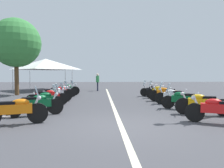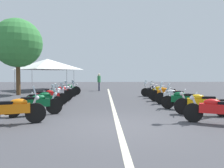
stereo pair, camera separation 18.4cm
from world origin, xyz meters
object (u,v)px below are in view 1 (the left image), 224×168
object	(u,v)px
motorcycle_left_row_5	(59,92)
motorcycle_left_row_1	(36,104)
motorcycle_right_row_0	(219,110)
motorcycle_right_row_6	(154,90)
traffic_cone_0	(37,97)
event_tent	(46,64)
motorcycle_left_row_6	(63,91)
motorcycle_right_row_3	(173,96)
motorcycle_left_row_2	(42,100)
motorcycle_left_row_4	(54,94)
bystander_0	(98,81)
motorcycle_right_row_2	(183,99)
motorcycle_right_row_5	(160,92)
motorcycle_right_row_4	(166,94)
roadside_tree_0	(16,43)
motorcycle_left_row_3	(48,97)
motorcycle_right_row_1	(202,103)
motorcycle_left_row_7	(66,89)
motorcycle_left_row_0	(16,110)

from	to	relation	value
motorcycle_left_row_5	motorcycle_left_row_1	bearing A→B (deg)	-115.85
motorcycle_right_row_0	motorcycle_right_row_6	xyz separation A→B (m)	(8.48, -0.02, 0.01)
motorcycle_left_row_5	motorcycle_right_row_6	bearing A→B (deg)	-17.15
traffic_cone_0	event_tent	distance (m)	10.00
motorcycle_left_row_6	motorcycle_right_row_3	size ratio (longest dim) A/B	1.00
motorcycle_left_row_2	motorcycle_right_row_0	world-z (taller)	motorcycle_left_row_2
motorcycle_left_row_4	bystander_0	bearing A→B (deg)	50.69
motorcycle_left_row_1	motorcycle_left_row_2	distance (m)	1.35
motorcycle_left_row_4	motorcycle_left_row_6	distance (m)	2.81
motorcycle_right_row_2	motorcycle_right_row_5	xyz separation A→B (m)	(4.37, -0.19, 0.01)
motorcycle_left_row_4	motorcycle_left_row_5	size ratio (longest dim) A/B	1.09
motorcycle_right_row_4	roadside_tree_0	size ratio (longest dim) A/B	0.33
motorcycle_left_row_1	motorcycle_left_row_6	distance (m)	6.93
motorcycle_right_row_3	motorcycle_right_row_4	distance (m)	1.22
motorcycle_right_row_2	traffic_cone_0	bearing A→B (deg)	2.24
motorcycle_left_row_3	motorcycle_right_row_1	world-z (taller)	motorcycle_left_row_3
motorcycle_right_row_0	motorcycle_right_row_5	size ratio (longest dim) A/B	1.06
motorcycle_right_row_4	motorcycle_right_row_5	bearing A→B (deg)	-65.17
motorcycle_right_row_2	motorcycle_right_row_3	size ratio (longest dim) A/B	1.01
traffic_cone_0	event_tent	xyz separation A→B (m)	(9.53, 1.89, 2.36)
motorcycle_left_row_2	motorcycle_left_row_7	bearing A→B (deg)	68.25
motorcycle_left_row_6	motorcycle_right_row_1	world-z (taller)	motorcycle_left_row_6
motorcycle_left_row_1	roadside_tree_0	size ratio (longest dim) A/B	0.34
motorcycle_left_row_4	motorcycle_right_row_1	size ratio (longest dim) A/B	1.00
motorcycle_left_row_0	event_tent	distance (m)	15.81
motorcycle_left_row_2	roadside_tree_0	xyz separation A→B (m)	(7.27, 3.88, 3.56)
motorcycle_left_row_2	motorcycle_right_row_3	bearing A→B (deg)	-9.71
motorcycle_right_row_0	bystander_0	xyz separation A→B (m)	(14.28, 4.14, 0.54)
motorcycle_right_row_3	motorcycle_right_row_5	bearing A→B (deg)	-64.58
motorcycle_left_row_1	motorcycle_right_row_3	distance (m)	6.91
roadside_tree_0	motorcycle_left_row_3	bearing A→B (deg)	-146.93
motorcycle_left_row_2	motorcycle_right_row_0	xyz separation A→B (m)	(-2.98, -6.45, -0.00)
motorcycle_left_row_5	motorcycle_left_row_6	distance (m)	1.35
motorcycle_left_row_3	motorcycle_right_row_0	distance (m)	7.87
traffic_cone_0	motorcycle_right_row_3	bearing A→B (deg)	-102.00
motorcycle_right_row_5	motorcycle_right_row_0	bearing A→B (deg)	117.91
motorcycle_right_row_1	motorcycle_left_row_4	bearing A→B (deg)	-12.96
motorcycle_left_row_3	motorcycle_left_row_4	xyz separation A→B (m)	(1.34, -0.00, 0.02)
motorcycle_left_row_1	motorcycle_right_row_1	distance (m)	6.47
motorcycle_right_row_5	traffic_cone_0	xyz separation A→B (m)	(-1.21, 7.67, -0.17)
motorcycle_left_row_6	motorcycle_left_row_7	world-z (taller)	motorcycle_left_row_6
motorcycle_left_row_4	motorcycle_left_row_0	bearing A→B (deg)	-113.69
motorcycle_right_row_3	event_tent	world-z (taller)	event_tent
motorcycle_right_row_1	motorcycle_right_row_0	bearing A→B (deg)	103.71
motorcycle_right_row_6	traffic_cone_0	world-z (taller)	motorcycle_right_row_6
motorcycle_left_row_6	motorcycle_left_row_3	bearing A→B (deg)	-117.12
motorcycle_left_row_4	motorcycle_right_row_4	world-z (taller)	motorcycle_left_row_4
motorcycle_left_row_0	motorcycle_left_row_5	world-z (taller)	motorcycle_left_row_0
motorcycle_left_row_6	motorcycle_right_row_3	distance (m)	7.68
motorcycle_right_row_4	roadside_tree_0	distance (m)	11.86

